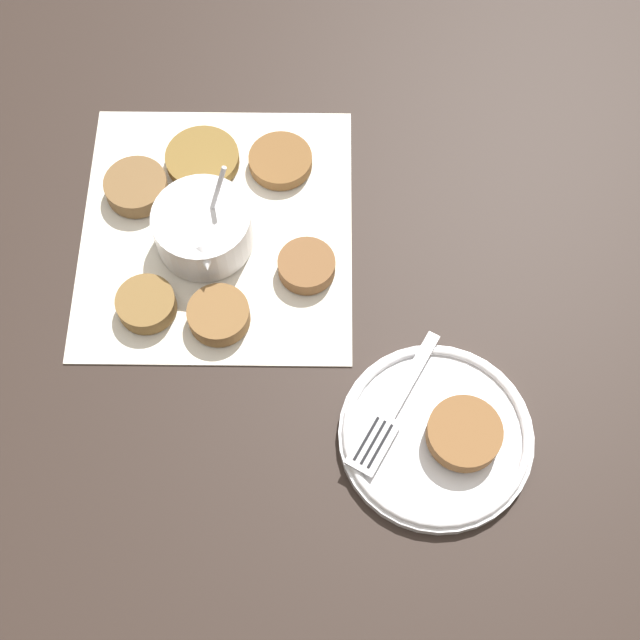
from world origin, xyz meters
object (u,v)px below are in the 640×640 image
(fritter_on_plate, at_px, (464,434))
(fork, at_px, (389,415))
(serving_plate, at_px, (436,435))
(sauce_bowl, at_px, (203,230))

(fritter_on_plate, bearing_deg, fork, -115.81)
(serving_plate, xyz_separation_m, fritter_on_plate, (0.01, 0.02, 0.02))
(fritter_on_plate, bearing_deg, serving_plate, -109.49)
(sauce_bowl, bearing_deg, fritter_on_plate, 39.64)
(sauce_bowl, xyz_separation_m, fork, (0.22, 0.15, -0.01))
(serving_plate, height_order, fritter_on_plate, fritter_on_plate)
(fork, bearing_deg, serving_plate, 60.99)
(sauce_bowl, bearing_deg, serving_plate, 37.38)
(serving_plate, distance_m, fritter_on_plate, 0.03)
(sauce_bowl, relative_size, fork, 0.82)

